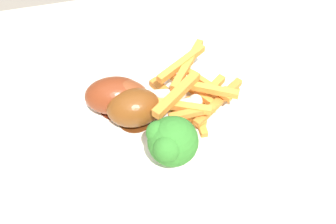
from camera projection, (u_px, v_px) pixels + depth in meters
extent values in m
cube|color=beige|center=(159.00, 167.00, 0.47)|extent=(1.03, 0.74, 0.03)
cylinder|color=#9C9582|center=(297.00, 99.00, 1.00)|extent=(0.06, 0.06, 0.68)
cylinder|color=white|center=(168.00, 124.00, 0.48)|extent=(0.29, 0.29, 0.01)
cylinder|color=#78AC53|center=(173.00, 155.00, 0.44)|extent=(0.02, 0.02, 0.02)
sphere|color=#32792A|center=(173.00, 141.00, 0.41)|extent=(0.06, 0.06, 0.06)
sphere|color=#32792A|center=(154.00, 132.00, 0.41)|extent=(0.03, 0.03, 0.03)
sphere|color=#32792A|center=(167.00, 148.00, 0.39)|extent=(0.03, 0.03, 0.03)
sphere|color=#32792A|center=(157.00, 145.00, 0.40)|extent=(0.02, 0.02, 0.02)
cube|color=orange|center=(202.00, 99.00, 0.50)|extent=(0.09, 0.07, 0.01)
cube|color=orange|center=(208.00, 84.00, 0.49)|extent=(0.05, 0.07, 0.01)
cube|color=orange|center=(177.00, 102.00, 0.49)|extent=(0.06, 0.10, 0.01)
cube|color=orange|center=(178.00, 106.00, 0.46)|extent=(0.08, 0.04, 0.01)
cube|color=orange|center=(188.00, 64.00, 0.49)|extent=(0.07, 0.08, 0.01)
cube|color=orange|center=(182.00, 63.00, 0.49)|extent=(0.08, 0.06, 0.01)
cube|color=orange|center=(177.00, 94.00, 0.45)|extent=(0.07, 0.06, 0.01)
cube|color=orange|center=(203.00, 97.00, 0.50)|extent=(0.11, 0.01, 0.01)
cube|color=orange|center=(200.00, 100.00, 0.50)|extent=(0.09, 0.03, 0.01)
cube|color=orange|center=(214.00, 90.00, 0.47)|extent=(0.06, 0.04, 0.01)
cube|color=orange|center=(199.00, 116.00, 0.48)|extent=(0.01, 0.06, 0.01)
cube|color=orange|center=(192.00, 113.00, 0.45)|extent=(0.06, 0.01, 0.01)
cube|color=orange|center=(174.00, 112.00, 0.47)|extent=(0.01, 0.08, 0.01)
cube|color=orange|center=(219.00, 102.00, 0.48)|extent=(0.09, 0.06, 0.01)
cube|color=orange|center=(191.00, 89.00, 0.50)|extent=(0.06, 0.08, 0.01)
cylinder|color=#4E220C|center=(135.00, 118.00, 0.48)|extent=(0.05, 0.05, 0.00)
ellipsoid|color=brown|center=(134.00, 108.00, 0.46)|extent=(0.08, 0.06, 0.05)
cylinder|color=beige|center=(180.00, 103.00, 0.47)|extent=(0.04, 0.02, 0.01)
sphere|color=silver|center=(195.00, 101.00, 0.47)|extent=(0.02, 0.02, 0.02)
cylinder|color=#592311|center=(119.00, 106.00, 0.49)|extent=(0.04, 0.04, 0.00)
ellipsoid|color=brown|center=(117.00, 95.00, 0.48)|extent=(0.09, 0.06, 0.05)
cylinder|color=beige|center=(165.00, 95.00, 0.48)|extent=(0.04, 0.02, 0.01)
sphere|color=silver|center=(179.00, 95.00, 0.48)|extent=(0.02, 0.02, 0.02)
cylinder|color=#531B0D|center=(117.00, 106.00, 0.49)|extent=(0.05, 0.05, 0.00)
ellipsoid|color=maroon|center=(115.00, 95.00, 0.47)|extent=(0.09, 0.06, 0.05)
cylinder|color=beige|center=(163.00, 94.00, 0.48)|extent=(0.04, 0.02, 0.01)
sphere|color=silver|center=(178.00, 93.00, 0.48)|extent=(0.02, 0.02, 0.02)
cube|color=silver|center=(2.00, 78.00, 0.54)|extent=(0.19, 0.05, 0.00)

